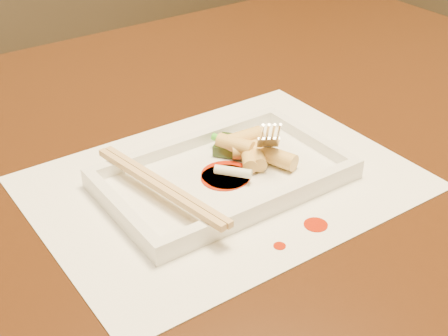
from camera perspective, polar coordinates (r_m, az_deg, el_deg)
table at (r=0.76m, az=-5.18°, el=-6.63°), size 1.40×0.90×0.75m
placemat at (r=0.68m, az=-0.00°, el=-1.34°), size 0.40×0.30×0.00m
sauce_splatter_a at (r=0.62m, az=8.39°, el=-5.15°), size 0.02×0.02×0.00m
sauce_splatter_b at (r=0.59m, az=5.10°, el=-7.11°), size 0.01×0.01×0.00m
plate_base at (r=0.68m, az=-0.00°, el=-1.00°), size 0.26×0.16×0.01m
plate_rim_far at (r=0.72m, az=-3.36°, el=2.35°), size 0.26×0.01×0.01m
plate_rim_near at (r=0.62m, az=3.91°, el=-3.21°), size 0.26×0.01×0.01m
plate_rim_left at (r=0.62m, az=-9.45°, el=-3.72°), size 0.01×0.14×0.01m
plate_rim_right at (r=0.74m, az=7.92°, el=2.73°), size 0.01×0.14×0.01m
veg_piece at (r=0.72m, az=0.46°, el=2.08°), size 0.05×0.05×0.01m
scallion_white at (r=0.66m, az=0.84°, el=-0.33°), size 0.03×0.04×0.01m
scallion_green at (r=0.70m, az=1.88°, el=1.96°), size 0.04×0.08×0.01m
chopstick_a at (r=0.63m, az=-6.13°, el=-1.69°), size 0.04×0.19×0.01m
chopstick_b at (r=0.63m, az=-5.51°, el=-1.47°), size 0.04×0.19×0.01m
fork at (r=0.69m, az=3.95°, el=6.95°), size 0.09×0.10×0.14m
sauce_blob_0 at (r=0.68m, az=0.22°, el=-0.59°), size 0.06×0.06×0.00m
sauce_blob_1 at (r=0.67m, az=0.25°, el=-0.84°), size 0.05×0.05×0.00m
sauce_blob_2 at (r=0.67m, az=0.01°, el=-0.91°), size 0.05×0.05×0.00m
rice_cake_0 at (r=0.69m, az=4.69°, el=1.03°), size 0.04×0.05×0.02m
rice_cake_1 at (r=0.69m, az=2.27°, el=1.14°), size 0.04×0.05×0.02m
rice_cake_2 at (r=0.70m, az=1.05°, el=2.12°), size 0.04×0.05×0.02m
rice_cake_3 at (r=0.70m, az=2.56°, el=1.53°), size 0.05×0.04×0.02m
rice_cake_4 at (r=0.69m, az=3.06°, el=1.15°), size 0.04×0.05×0.02m
rice_cake_5 at (r=0.71m, az=1.80°, el=2.73°), size 0.05×0.02×0.02m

